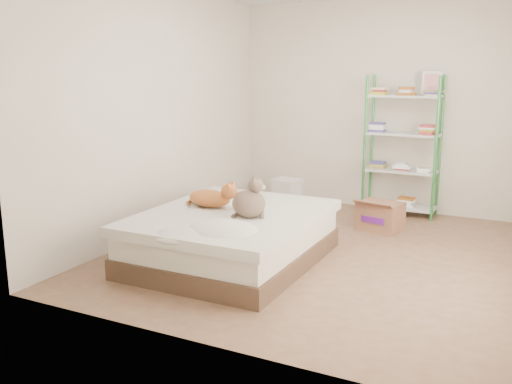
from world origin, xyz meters
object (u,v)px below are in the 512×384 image
Objects in this scene: bed at (232,237)px; orange_cat at (210,196)px; white_bin at (286,193)px; shelf_unit at (403,144)px; grey_cat at (249,198)px; cardboard_box at (380,216)px.

bed is 0.46m from orange_cat.
white_bin is (-0.38, 2.12, -0.05)m from bed.
shelf_unit is 4.55× the size of white_bin.
grey_cat is at bearing -23.56° from bed.
shelf_unit is (1.00, 2.47, 0.64)m from bed.
orange_cat is 2.06m from cardboard_box.
cardboard_box is 1.33× the size of white_bin.
grey_cat is (0.23, -0.10, 0.42)m from bed.
white_bin is at bearing 172.37° from cardboard_box.
white_bin is at bearing -14.02° from grey_cat.
bed is 2.74m from shelf_unit.
cardboard_box is at bearing -18.58° from white_bin.
shelf_unit reaches higher than bed.
cardboard_box is at bearing -51.92° from grey_cat.
bed is 4.90× the size of white_bin.
white_bin is (-1.34, 0.45, 0.03)m from cardboard_box.
shelf_unit is (1.29, 2.38, 0.29)m from orange_cat.
orange_cat is at bearing -117.43° from cardboard_box.
orange_cat is 2.72m from shelf_unit.
shelf_unit is at bearing -46.07° from grey_cat.
bed is 0.49m from grey_cat.
grey_cat is at bearing -101.62° from cardboard_box.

